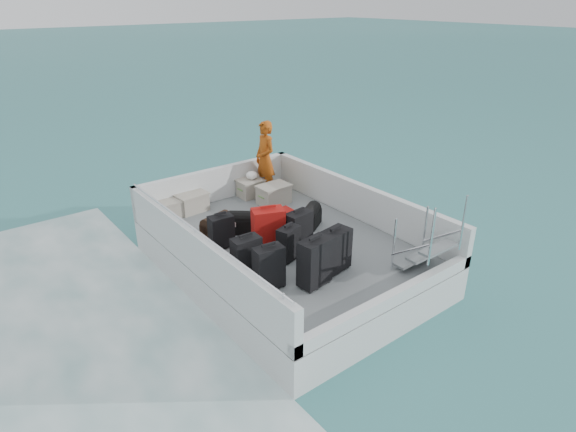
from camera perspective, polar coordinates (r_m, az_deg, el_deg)
name	(u,v)px	position (r m, az deg, el deg)	size (l,w,h in m)	color
ground	(286,271)	(8.84, -0.21, -6.57)	(160.00, 160.00, 0.00)	#1B6060
ferry_hull	(286,257)	(8.69, -0.21, -4.88)	(3.60, 5.00, 0.60)	silver
deck	(286,242)	(8.54, -0.21, -3.07)	(3.30, 4.70, 0.02)	slate
deck_fittings	(313,223)	(8.34, 3.01, -0.88)	(3.60, 5.00, 0.90)	silver
suitcase_0	(269,268)	(7.08, -2.28, -6.17)	(0.44, 0.25, 0.68)	black
suitcase_1	(247,257)	(7.39, -4.93, -4.89)	(0.44, 0.25, 0.66)	black
suitcase_2	(221,232)	(8.28, -7.89, -1.87)	(0.41, 0.24, 0.59)	black
suitcase_3	(315,263)	(7.13, 3.18, -5.57)	(0.50, 0.29, 0.75)	black
suitcase_4	(289,244)	(7.83, 0.07, -3.30)	(0.39, 0.23, 0.58)	black
suitcase_5	(268,229)	(8.14, -2.35, -1.57)	(0.53, 0.32, 0.73)	#A0140C
suitcase_6	(335,251)	(7.54, 5.56, -4.12)	(0.51, 0.30, 0.70)	black
suitcase_7	(299,230)	(8.22, 1.27, -1.64)	(0.46, 0.26, 0.65)	black
suitcase_8	(278,220)	(9.00, -1.15, -0.51)	(0.46, 0.69, 0.27)	#A0140C
duffel_0	(217,228)	(8.75, -8.46, -1.38)	(0.55, 0.30, 0.32)	black
duffel_1	(243,224)	(8.82, -5.38, -0.97)	(0.48, 0.30, 0.32)	black
duffel_2	(311,218)	(9.04, 2.69, -0.22)	(0.48, 0.30, 0.32)	black
crate_0	(171,209)	(9.67, -13.67, 0.76)	(0.52, 0.36, 0.31)	#A8A092
crate_1	(192,203)	(9.84, -11.29, 1.52)	(0.58, 0.40, 0.35)	#A8A092
crate_2	(252,188)	(10.43, -4.27, 3.31)	(0.58, 0.40, 0.35)	#A8A092
crate_3	(274,195)	(10.01, -1.69, 2.50)	(0.63, 0.43, 0.38)	#A8A092
yellow_bag	(280,190)	(10.49, -0.90, 3.11)	(0.28, 0.26, 0.22)	yellow
white_bag	(252,177)	(10.34, -4.32, 4.68)	(0.24, 0.24, 0.18)	white
passenger	(265,159)	(10.30, -2.73, 6.81)	(0.59, 0.38, 1.61)	orange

